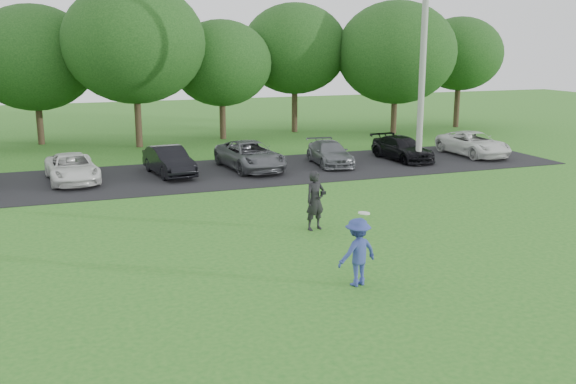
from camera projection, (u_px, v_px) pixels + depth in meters
name	position (u px, v px, depth m)	size (l,w,h in m)	color
ground	(337.00, 275.00, 15.56)	(100.00, 100.00, 0.00)	#276D1F
parking_lot	(213.00, 174.00, 27.46)	(32.00, 6.50, 0.03)	black
utility_pole	(423.00, 55.00, 28.28)	(0.28, 0.28, 9.93)	#9A9B96
frisbee_player	(358.00, 252.00, 14.75)	(1.15, 0.83, 1.78)	#313F8B
camera_bystander	(315.00, 201.00, 19.15)	(0.74, 0.58, 1.79)	black
parked_cars	(221.00, 159.00, 27.60)	(28.31, 5.01, 1.23)	#54555B
tree_row	(196.00, 53.00, 35.79)	(42.39, 9.85, 8.64)	#38281C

